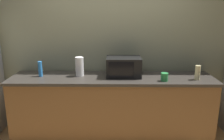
{
  "coord_description": "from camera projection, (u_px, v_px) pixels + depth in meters",
  "views": [
    {
      "loc": [
        0.04,
        -2.7,
        1.82
      ],
      "look_at": [
        0.0,
        0.4,
        1.0
      ],
      "focal_mm": 37.13,
      "sensor_mm": 36.0,
      "label": 1
    }
  ],
  "objects": [
    {
      "name": "back_wall",
      "position": [
        112.0,
        41.0,
        3.51
      ],
      "size": [
        6.4,
        0.1,
        2.7
      ],
      "primitive_type": "cube",
      "color": "gray",
      "rests_on": "ground_plane"
    },
    {
      "name": "counter_run",
      "position": [
        112.0,
        107.0,
        3.34
      ],
      "size": [
        2.84,
        0.64,
        0.9
      ],
      "color": "brown",
      "rests_on": "ground_plane"
    },
    {
      "name": "microwave",
      "position": [
        124.0,
        67.0,
        3.24
      ],
      "size": [
        0.48,
        0.35,
        0.27
      ],
      "color": "black",
      "rests_on": "counter_run"
    },
    {
      "name": "paper_towel_roll",
      "position": [
        80.0,
        67.0,
        3.25
      ],
      "size": [
        0.12,
        0.12,
        0.27
      ],
      "primitive_type": "cylinder",
      "color": "white",
      "rests_on": "counter_run"
    },
    {
      "name": "bottle_hand_soap",
      "position": [
        198.0,
        73.0,
        3.08
      ],
      "size": [
        0.07,
        0.07,
        0.19
      ],
      "primitive_type": "cylinder",
      "color": "beige",
      "rests_on": "counter_run"
    },
    {
      "name": "bottle_spray_cleaner",
      "position": [
        40.0,
        69.0,
        3.23
      ],
      "size": [
        0.06,
        0.06,
        0.22
      ],
      "primitive_type": "cylinder",
      "color": "#338CE5",
      "rests_on": "counter_run"
    },
    {
      "name": "mug_green",
      "position": [
        164.0,
        77.0,
        3.04
      ],
      "size": [
        0.1,
        0.1,
        0.11
      ],
      "primitive_type": "cylinder",
      "color": "#2D8C47",
      "rests_on": "counter_run"
    }
  ]
}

